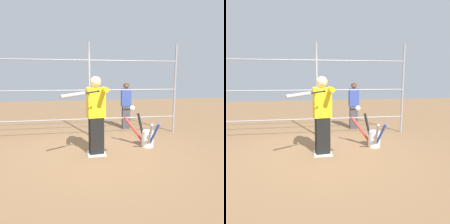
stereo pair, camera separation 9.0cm
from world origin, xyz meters
TOP-DOWN VIEW (x-y plane):
  - ground_plane at (0.00, 0.00)m, footprint 24.00×24.00m
  - home_plate at (0.00, 0.00)m, footprint 0.40×0.40m
  - fence_backstop at (0.00, -1.60)m, footprint 5.30×0.06m
  - batter at (0.00, 0.02)m, footprint 0.44×0.62m
  - baseball_bat_swinging at (0.43, 0.69)m, footprint 0.74×0.42m
  - softball_in_flight at (-0.59, 0.80)m, footprint 0.10×0.10m
  - bat_bucket at (-1.28, -0.28)m, footprint 0.69×0.98m
  - bystander_behind_fence at (-1.26, -2.31)m, footprint 0.32×0.20m

SIDE VIEW (x-z plane):
  - ground_plane at x=0.00m, z-range 0.00..0.00m
  - home_plate at x=0.00m, z-range 0.00..0.02m
  - bat_bucket at x=-1.28m, z-range -0.17..0.67m
  - bystander_behind_fence at x=-1.26m, z-range 0.03..1.57m
  - batter at x=0.00m, z-range 0.07..1.79m
  - softball_in_flight at x=-0.59m, z-range 1.08..1.18m
  - fence_backstop at x=0.00m, z-range 0.00..2.68m
  - baseball_bat_swinging at x=0.43m, z-range 1.33..1.45m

